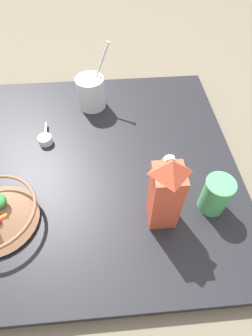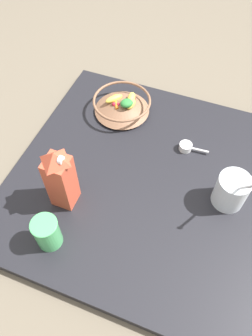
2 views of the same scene
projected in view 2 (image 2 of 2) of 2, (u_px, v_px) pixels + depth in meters
name	position (u px, v px, depth m)	size (l,w,h in m)	color
ground_plane	(144.00, 183.00, 1.19)	(6.00, 6.00, 0.00)	#665B4C
countertop	(144.00, 180.00, 1.18)	(0.92, 0.92, 0.04)	black
fruit_bowl	(122.00, 105.00, 1.32)	(0.23, 0.23, 0.08)	brown
milk_carton	(60.00, 178.00, 1.01)	(0.07, 0.07, 0.25)	#CC4C33
yogurt_tub	(232.00, 190.00, 1.05)	(0.14, 0.11, 0.24)	silver
drinking_cup	(47.00, 232.00, 0.97)	(0.08, 0.08, 0.12)	#4CB266
measuring_scoop	(186.00, 147.00, 1.22)	(0.05, 0.11, 0.03)	white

